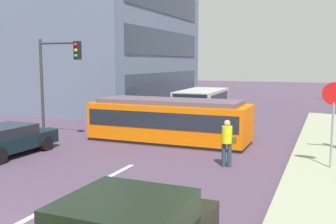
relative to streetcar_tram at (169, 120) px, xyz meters
The scene contains 13 objects.
ground_plane 1.92m from the streetcar_tram, 78.13° to the right, with size 120.00×120.00×0.00m, color #4A394D.
lane_stripe_1 9.65m from the streetcar_tram, 88.01° to the right, with size 0.16×2.40×0.01m, color silver.
lane_stripe_2 5.69m from the streetcar_tram, 86.58° to the right, with size 0.16×2.40×0.01m, color silver.
lane_stripe_3 6.09m from the streetcar_tram, 86.82° to the left, with size 0.16×2.40×0.01m, color silver.
lane_stripe_4 12.05m from the streetcar_tram, 88.41° to the left, with size 0.16×2.40×0.01m, color silver.
corner_building 19.08m from the streetcar_tram, 137.51° to the left, with size 15.91×15.95×16.00m.
streetcar_tram is the anchor object (origin of this frame).
city_bus 9.00m from the streetcar_tram, 98.05° to the left, with size 2.71×5.77×1.79m.
pedestrian_crossing 4.83m from the streetcar_tram, 42.97° to the right, with size 0.51×0.36×1.67m.
parked_sedan_mid 7.04m from the streetcar_tram, 135.16° to the right, with size 2.07×4.14×1.19m.
parked_sedan_far 5.99m from the streetcar_tram, 138.45° to the left, with size 2.05×4.05×1.19m.
stop_sign 7.46m from the streetcar_tram, 20.29° to the right, with size 0.76×0.07×2.88m.
traffic_light_mast 5.84m from the streetcar_tram, 164.88° to the right, with size 2.33×0.33×4.75m.
Camera 1 is at (6.42, -4.91, 3.68)m, focal length 41.75 mm.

